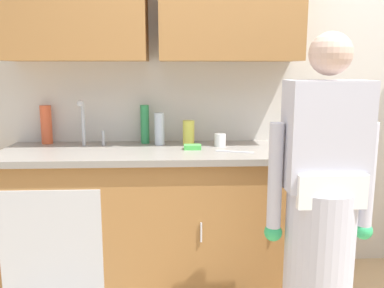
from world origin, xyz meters
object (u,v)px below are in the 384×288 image
at_px(bottle_water_short, 145,124).
at_px(bottle_water_tall, 46,125).
at_px(bottle_soap, 189,133).
at_px(sink, 86,152).
at_px(person_at_sink, 320,225).
at_px(bottle_cleaner_spray, 159,129).
at_px(knife_on_counter, 235,152).
at_px(cup_by_sink, 220,140).
at_px(sponge, 192,147).

height_order(bottle_water_short, bottle_water_tall, bottle_water_short).
height_order(bottle_soap, bottle_water_tall, bottle_water_tall).
bearing_deg(bottle_water_short, sink, -150.03).
height_order(person_at_sink, bottle_water_tall, person_at_sink).
distance_m(person_at_sink, bottle_water_tall, 1.90).
relative_size(person_at_sink, bottle_cleaner_spray, 7.41).
bearing_deg(bottle_water_tall, knife_on_counter, -15.76).
bearing_deg(bottle_water_short, bottle_water_tall, 178.37).
height_order(bottle_water_short, cup_by_sink, bottle_water_short).
xyz_separation_m(bottle_water_short, bottle_cleaner_spray, (0.10, -0.06, -0.02)).
bearing_deg(bottle_soap, sponge, -83.44).
relative_size(bottle_cleaner_spray, bottle_water_tall, 0.83).
height_order(bottle_water_tall, cup_by_sink, bottle_water_tall).
bearing_deg(person_at_sink, sponge, 130.71).
relative_size(person_at_sink, bottle_water_short, 6.09).
distance_m(cup_by_sink, knife_on_counter, 0.22).
bearing_deg(bottle_water_tall, bottle_water_short, -1.63).
bearing_deg(sponge, bottle_soap, 96.56).
bearing_deg(knife_on_counter, person_at_sink, 138.06).
bearing_deg(sponge, cup_by_sink, 27.56).
bearing_deg(cup_by_sink, bottle_water_tall, 172.61).
xyz_separation_m(sink, cup_by_sink, (0.88, 0.08, 0.06)).
height_order(bottle_water_short, knife_on_counter, bottle_water_short).
height_order(bottle_cleaner_spray, knife_on_counter, bottle_cleaner_spray).
relative_size(bottle_cleaner_spray, cup_by_sink, 2.54).
bearing_deg(bottle_soap, bottle_water_tall, 174.70).
relative_size(person_at_sink, cup_by_sink, 18.79).
xyz_separation_m(cup_by_sink, sponge, (-0.19, -0.10, -0.03)).
xyz_separation_m(person_at_sink, bottle_soap, (-0.62, 0.86, 0.33)).
relative_size(bottle_soap, bottle_water_tall, 0.63).
distance_m(bottle_water_short, sponge, 0.41).
height_order(person_at_sink, bottle_cleaner_spray, person_at_sink).
xyz_separation_m(bottle_cleaner_spray, sponge, (0.22, -0.17, -0.09)).
bearing_deg(sink, cup_by_sink, 5.05).
height_order(sink, cup_by_sink, sink).
distance_m(bottle_water_tall, cup_by_sink, 1.20).
bearing_deg(bottle_water_tall, bottle_cleaner_spray, -6.06).
bearing_deg(sponge, person_at_sink, -49.29).
bearing_deg(bottle_cleaner_spray, bottle_water_tall, 173.94).
relative_size(sink, person_at_sink, 0.31).
distance_m(person_at_sink, bottle_water_short, 1.36).
xyz_separation_m(bottle_water_short, knife_on_counter, (0.58, -0.34, -0.13)).
height_order(bottle_water_tall, sponge, bottle_water_tall).
relative_size(bottle_soap, bottle_water_short, 0.62).
bearing_deg(bottle_soap, sink, -168.12).
height_order(person_at_sink, bottle_water_short, person_at_sink).
bearing_deg(knife_on_counter, cup_by_sink, -52.35).
bearing_deg(bottle_water_tall, sponge, -14.22).
bearing_deg(sponge, sink, 178.22).
distance_m(bottle_water_short, knife_on_counter, 0.68).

